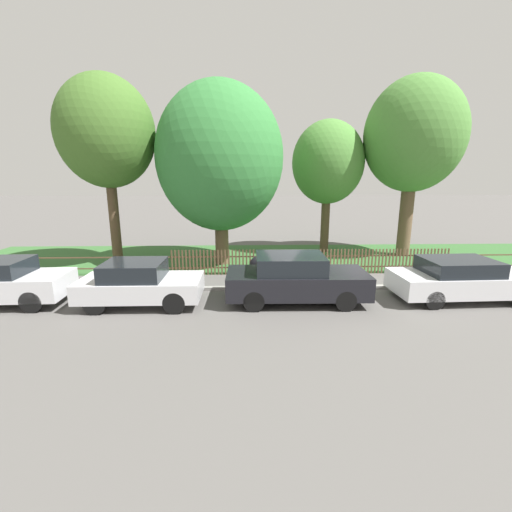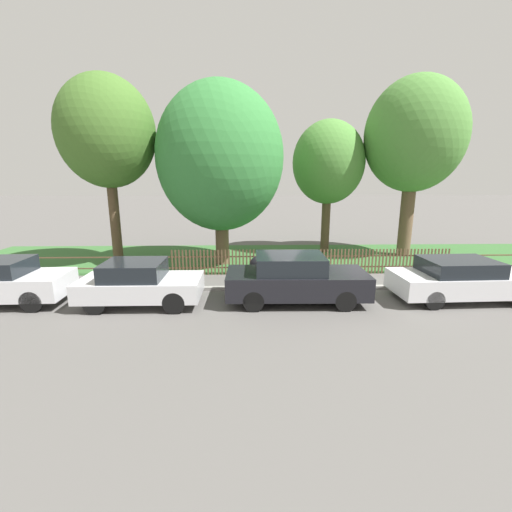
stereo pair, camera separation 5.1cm
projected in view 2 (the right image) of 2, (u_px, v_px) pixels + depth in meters
The scene contains 13 objects.
ground_plane at pixel (322, 290), 12.28m from camera, with size 120.00×120.00×0.00m, color #565451.
kerb_stone at pixel (321, 287), 12.36m from camera, with size 32.58×0.20×0.12m, color gray.
grass_strip at pixel (300, 257), 17.24m from camera, with size 32.58×6.10×0.01m, color #33602D.
park_fence at pixel (312, 262), 14.17m from camera, with size 32.58×0.05×1.05m.
parked_car_silver_hatchback at pixel (4, 281), 10.78m from camera, with size 3.83×1.77×1.46m.
parked_car_black_saloon at pixel (140, 283), 10.75m from camera, with size 3.75×1.72×1.41m.
parked_car_navy_estate at pixel (295, 278), 10.98m from camera, with size 4.50×1.90×1.56m.
parked_car_red_compact at pixel (462, 279), 11.19m from camera, with size 4.62×1.93×1.37m.
covered_motorcycle at pixel (272, 263), 13.32m from camera, with size 1.88×0.92×1.11m.
tree_nearest_kerb at pixel (107, 133), 14.49m from camera, with size 4.05×4.05×8.13m.
tree_behind_motorcycle at pixel (220, 158), 14.96m from camera, with size 5.54×5.54×7.95m.
tree_mid_park at pixel (328, 163), 17.45m from camera, with size 3.65×3.65×6.76m.
tree_far_left at pixel (415, 136), 16.33m from camera, with size 4.68×4.68×8.59m.
Camera 2 is at (-2.66, -11.61, 4.00)m, focal length 24.00 mm.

